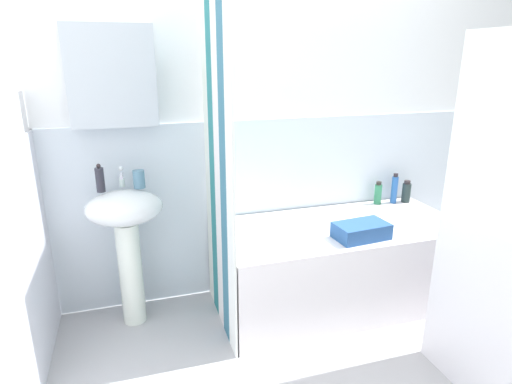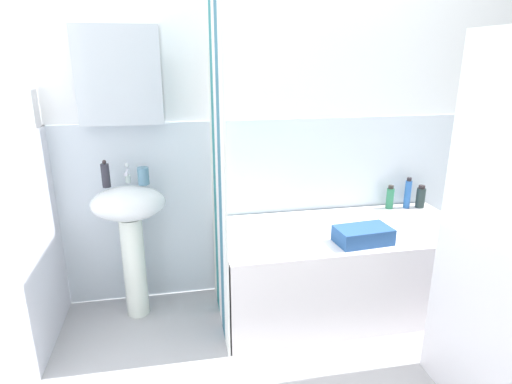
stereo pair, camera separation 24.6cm
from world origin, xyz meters
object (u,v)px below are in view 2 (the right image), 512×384
Objects in this scene: bathtub at (343,268)px; sink at (130,223)px; towel_folded at (363,235)px; conditioner_bottle at (408,194)px; lotion_bottle at (390,198)px; body_wash_bottle at (421,197)px; toothbrush_cup at (143,176)px; soap_dispenser at (106,175)px.

sink is at bearing 172.47° from bathtub.
bathtub is at bearing 94.13° from towel_folded.
lotion_bottle is at bearing 173.43° from conditioner_bottle.
towel_folded reaches higher than bathtub.
towel_folded is (0.02, -0.22, 0.32)m from bathtub.
body_wash_bottle is 0.23m from lotion_bottle.
sink reaches higher than towel_folded.
conditioner_bottle reaches higher than lotion_bottle.
conditioner_bottle is 0.76m from towel_folded.
body_wash_bottle is 0.83m from towel_folded.
bathtub is 0.39m from towel_folded.
toothbrush_cup reaches higher than towel_folded.
conditioner_bottle reaches higher than bathtub.
sink is at bearing -14.02° from soap_dispenser.
conditioner_bottle is at bearing 174.42° from body_wash_bottle.
conditioner_bottle reaches higher than towel_folded.
sink is 5.19× the size of soap_dispenser.
sink is 0.55× the size of bathtub.
bathtub is 6.98× the size of conditioner_bottle.
sink is 1.78m from lotion_bottle.
sink is 0.30m from toothbrush_cup.
conditioner_bottle is (-0.10, 0.01, 0.03)m from body_wash_bottle.
lotion_bottle is at bearing 33.45° from bathtub.
body_wash_bottle is 0.73× the size of conditioner_bottle.
body_wash_bottle is (0.68, 0.28, 0.35)m from bathtub.
toothbrush_cup reaches higher than bathtub.
bathtub is 4.93× the size of towel_folded.
conditioner_bottle is at bearing 3.39° from sink.
towel_folded is (-0.44, -0.52, -0.03)m from lotion_bottle.
toothbrush_cup is at bearing -177.17° from lotion_bottle.
sink reaches higher than bathtub.
soap_dispenser reaches higher than bathtub.
towel_folded is at bearing -16.31° from sink.
toothbrush_cup reaches higher than lotion_bottle.
bathtub is 0.75m from conditioner_bottle.
lotion_bottle is 0.53× the size of towel_folded.
toothbrush_cup is (0.10, 0.04, 0.28)m from sink.
lotion_bottle is (-0.13, 0.01, -0.03)m from conditioner_bottle.
conditioner_bottle is at bearing 26.23° from bathtub.
body_wash_bottle is (2.12, 0.07, -0.30)m from soap_dispenser.
soap_dispenser is 2.14m from body_wash_bottle.
sink is 1.91m from conditioner_bottle.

